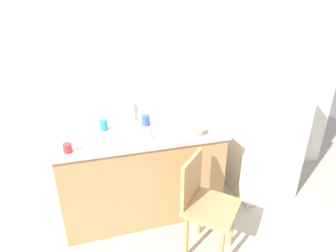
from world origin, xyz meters
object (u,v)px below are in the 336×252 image
terracotta_bowl (198,130)px  dish_tray (133,135)px  chair (205,202)px  cup_teal (104,125)px  refrigerator (264,132)px  cup_blue (146,120)px  cup_red (68,148)px

terracotta_bowl → dish_tray: bearing=174.9°
chair → cup_teal: 1.15m
refrigerator → dish_tray: bearing=-175.9°
refrigerator → chair: bearing=-146.5°
cup_teal → cup_blue: (0.40, -0.00, 0.01)m
terracotta_bowl → cup_blue: bearing=145.5°
chair → terracotta_bowl: (0.12, 0.48, 0.43)m
refrigerator → cup_blue: bearing=173.9°
terracotta_bowl → cup_blue: 0.52m
cup_teal → cup_red: (-0.30, -0.37, -0.01)m
dish_tray → cup_blue: 0.29m
dish_tray → terracotta_bowl: size_ratio=1.60×
refrigerator → cup_red: refrigerator is taller
dish_tray → cup_teal: 0.34m
cup_blue → refrigerator: bearing=-6.1°
cup_blue → cup_red: size_ratio=1.42×
terracotta_bowl → cup_teal: bearing=160.2°
cup_teal → cup_red: size_ratio=1.29×
chair → cup_teal: size_ratio=9.18×
chair → cup_teal: cup_teal is taller
refrigerator → cup_blue: (-1.28, 0.14, 0.23)m
dish_tray → cup_red: size_ratio=3.71×
cup_red → cup_teal: bearing=50.3°
dish_tray → terracotta_bowl: bearing=-5.1°
dish_tray → terracotta_bowl: 0.60m
dish_tray → cup_teal: (-0.24, 0.25, 0.02)m
chair → terracotta_bowl: size_ratio=5.07×
refrigerator → cup_blue: refrigerator is taller
chair → dish_tray: dish_tray is taller
cup_teal → chair: bearing=-47.5°
refrigerator → cup_teal: refrigerator is taller
chair → cup_red: size_ratio=11.80×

